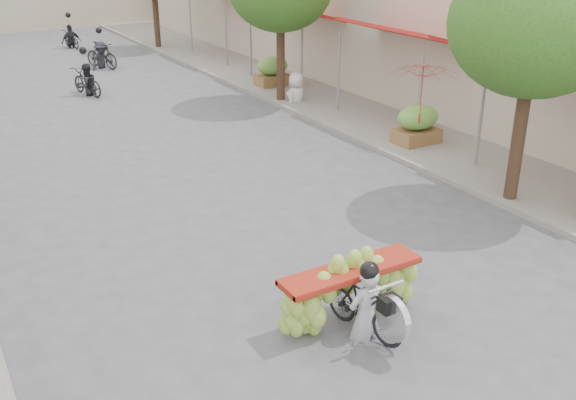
{
  "coord_description": "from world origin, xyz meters",
  "views": [
    {
      "loc": [
        -5.32,
        -4.62,
        5.58
      ],
      "look_at": [
        -0.01,
        4.37,
        1.1
      ],
      "focal_mm": 40.0,
      "sensor_mm": 36.0,
      "label": 1
    }
  ],
  "objects": [
    {
      "name": "ground",
      "position": [
        0.0,
        0.0,
        0.0
      ],
      "size": [
        120.0,
        120.0,
        0.0
      ],
      "primitive_type": "plane",
      "color": "#525257",
      "rests_on": "ground"
    },
    {
      "name": "pedestrian",
      "position": [
        5.78,
        13.61,
        1.07
      ],
      "size": [
        1.09,
        0.94,
        1.91
      ],
      "rotation": [
        0.0,
        0.0,
        3.63
      ],
      "color": "silver",
      "rests_on": "ground"
    },
    {
      "name": "bg_motorbike_b",
      "position": [
        1.75,
        22.78,
        0.82
      ],
      "size": [
        1.28,
        1.94,
        1.95
      ],
      "color": "black",
      "rests_on": "ground"
    },
    {
      "name": "shophouse_row_right",
      "position": [
        11.99,
        14.0,
        3.0
      ],
      "size": [
        9.77,
        40.0,
        6.0
      ],
      "color": "#BDB19D",
      "rests_on": "ground"
    },
    {
      "name": "banana_motorbike",
      "position": [
        -0.3,
        1.84,
        0.69
      ],
      "size": [
        2.26,
        1.76,
        2.05
      ],
      "color": "black",
      "rests_on": "ground"
    },
    {
      "name": "bg_motorbike_c",
      "position": [
        1.83,
        28.51,
        0.82
      ],
      "size": [
        1.04,
        1.57,
        1.95
      ],
      "color": "black",
      "rests_on": "ground"
    },
    {
      "name": "street_tree_near",
      "position": [
        5.4,
        4.0,
        3.78
      ],
      "size": [
        3.4,
        3.4,
        5.25
      ],
      "color": "#3A2719",
      "rests_on": "ground"
    },
    {
      "name": "produce_crate_mid",
      "position": [
        6.2,
        8.0,
        0.71
      ],
      "size": [
        1.2,
        0.88,
        1.16
      ],
      "color": "brown",
      "rests_on": "ground"
    },
    {
      "name": "bg_motorbike_a",
      "position": [
        -0.0,
        18.43,
        0.73
      ],
      "size": [
        1.03,
        1.78,
        1.95
      ],
      "color": "black",
      "rests_on": "ground"
    },
    {
      "name": "produce_crate_far",
      "position": [
        6.2,
        16.0,
        0.71
      ],
      "size": [
        1.2,
        0.88,
        1.16
      ],
      "color": "brown",
      "rests_on": "ground"
    },
    {
      "name": "market_umbrella",
      "position": [
        5.93,
        7.58,
        2.4
      ],
      "size": [
        2.32,
        2.32,
        1.59
      ],
      "rotation": [
        0.0,
        0.0,
        0.43
      ],
      "color": "#A62916",
      "rests_on": "ground"
    },
    {
      "name": "sidewalk_right",
      "position": [
        7.0,
        15.0,
        0.06
      ],
      "size": [
        4.0,
        60.0,
        0.12
      ],
      "primitive_type": "cube",
      "color": "gray",
      "rests_on": "ground"
    }
  ]
}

